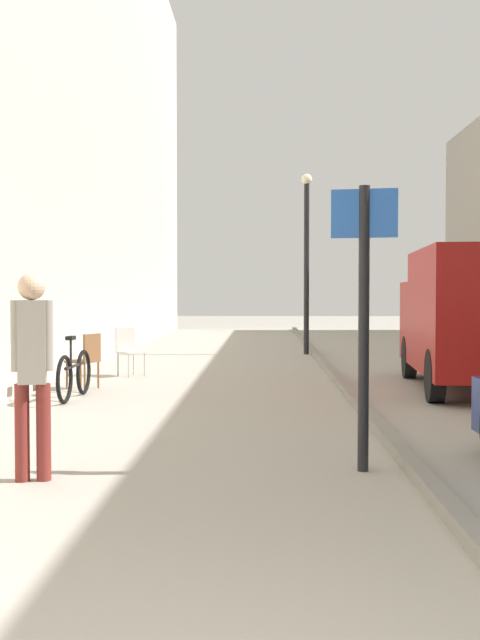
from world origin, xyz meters
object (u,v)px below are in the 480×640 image
Objects in this scene: pedestrian_main_foreground at (32,361)px; bicycle_leaning at (74,374)px; lamp_post at (307,251)px; street_sign_post at (364,302)px; cafe_chair_near_window at (129,348)px; delivery_van at (479,315)px; cafe_chair_by_doorway at (87,357)px.

pedestrian_main_foreground reaches higher than bicycle_leaning.
pedestrian_main_foreground is at bearing -102.73° from lamp_post.
street_sign_post is 8.79m from cafe_chair_near_window.
delivery_van is 5.29× the size of cafe_chair_by_doorway.
street_sign_post is at bearing -121.93° from cafe_chair_by_doorway.
pedestrian_main_foreground is at bearing 50.19° from cafe_chair_near_window.
pedestrian_main_foreground is at bearing -146.54° from cafe_chair_by_doorway.
cafe_chair_near_window is (0.26, 3.31, 0.17)m from bicycle_leaning.
bicycle_leaning is at bearing 87.77° from pedestrian_main_foreground.
street_sign_post is 7.14m from cafe_chair_by_doorway.
cafe_chair_near_window is (-3.78, -5.44, -2.18)m from lamp_post.
cafe_chair_by_doorway is at bearing 96.16° from bicycle_leaning.
pedestrian_main_foreground is 2.99m from street_sign_post.
street_sign_post is at bearing -48.82° from bicycle_leaning.
street_sign_post is 2.77× the size of cafe_chair_by_doorway.
delivery_van reaches higher than cafe_chair_by_doorway.
street_sign_post reaches higher than bicycle_leaning.
cafe_chair_near_window is (-0.64, 8.44, -0.49)m from pedestrian_main_foreground.
cafe_chair_by_doorway is (-0.99, 6.35, -0.49)m from pedestrian_main_foreground.
delivery_van reaches higher than pedestrian_main_foreground.
street_sign_post is 2.77× the size of cafe_chair_near_window.
delivery_van is 1.91× the size of street_sign_post.
cafe_chair_near_window is 1.00× the size of cafe_chair_by_doorway.
lamp_post is at bearing -168.98° from cafe_chair_near_window.
delivery_van is at bearing -64.90° from cafe_chair_by_doorway.
bicycle_leaning is at bearing -151.24° from cafe_chair_by_doorway.
bicycle_leaning reaches higher than cafe_chair_near_window.
delivery_van reaches higher than bicycle_leaning.
lamp_post reaches higher than delivery_van.
delivery_van is at bearing -71.78° from lamp_post.
lamp_post is (-2.46, 7.47, 1.47)m from delivery_van.
delivery_van is at bearing 117.81° from cafe_chair_near_window.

